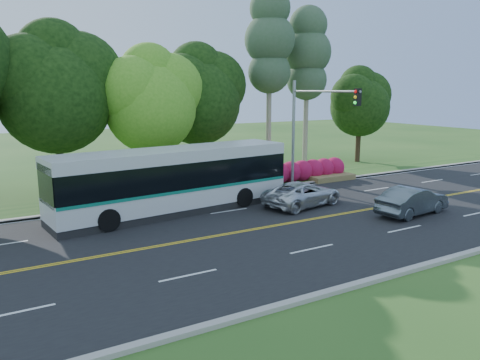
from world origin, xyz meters
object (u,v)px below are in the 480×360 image
sedan (412,201)px  traffic_signal (312,118)px  transit_bus (174,181)px  suv (303,194)px

sedan → traffic_signal: bearing=0.7°
traffic_signal → sedan: 8.33m
traffic_signal → sedan: (0.91, -7.29, -3.92)m
transit_bus → sedan: (10.48, -6.69, -0.94)m
traffic_signal → sedan: traffic_signal is taller
transit_bus → sedan: 12.47m
suv → traffic_signal: bearing=-54.9°
traffic_signal → suv: (-2.89, -2.97, -3.97)m
transit_bus → suv: (6.68, -2.36, -0.99)m
sedan → transit_bus: bearing=51.1°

